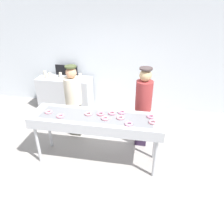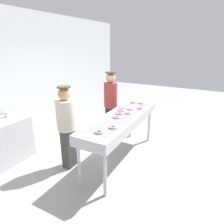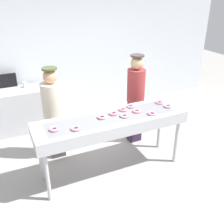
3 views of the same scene
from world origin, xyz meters
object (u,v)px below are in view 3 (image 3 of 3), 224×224
fryer_conveyor (112,123)px  menu_display (0,82)px  strawberry_donut_1 (75,128)px  strawberry_donut_3 (130,106)px  strawberry_donut_8 (159,102)px  strawberry_donut_9 (152,113)px  strawberry_donut_0 (102,117)px  strawberry_donut_6 (124,116)px  prep_counter (6,113)px  worker_assistant (136,95)px  paper_cup_4 (25,85)px  strawberry_donut_7 (113,113)px  strawberry_donut_4 (168,106)px  worker_baker (53,108)px  strawberry_donut_2 (137,111)px  strawberry_donut_5 (54,129)px  strawberry_donut_10 (123,109)px

fryer_conveyor → menu_display: menu_display is taller
strawberry_donut_1 → strawberry_donut_3: size_ratio=1.00×
strawberry_donut_8 → strawberry_donut_9: same height
strawberry_donut_0 → strawberry_donut_6: size_ratio=1.00×
prep_counter → strawberry_donut_9: bearing=-47.6°
worker_assistant → paper_cup_4: 2.31m
strawberry_donut_7 → menu_display: menu_display is taller
strawberry_donut_3 → strawberry_donut_4: size_ratio=1.00×
strawberry_donut_6 → prep_counter: (-1.61, 2.12, -0.55)m
strawberry_donut_7 → worker_baker: bearing=137.0°
worker_baker → strawberry_donut_2: bearing=149.9°
strawberry_donut_9 → worker_assistant: size_ratio=0.08×
strawberry_donut_2 → strawberry_donut_4: same height
strawberry_donut_5 → strawberry_donut_10: size_ratio=1.00×
strawberry_donut_1 → strawberry_donut_4: bearing=3.0°
fryer_conveyor → worker_baker: size_ratio=1.45×
strawberry_donut_10 → worker_baker: bearing=145.9°
worker_baker → strawberry_donut_7: bearing=141.8°
strawberry_donut_1 → worker_baker: (-0.09, 0.93, -0.06)m
strawberry_donut_10 → worker_assistant: worker_assistant is taller
fryer_conveyor → worker_baker: 1.06m
strawberry_donut_5 → prep_counter: bearing=104.7°
strawberry_donut_9 → worker_baker: size_ratio=0.08×
strawberry_donut_1 → strawberry_donut_10: (0.87, 0.27, 0.00)m
strawberry_donut_8 → menu_display: bearing=137.9°
strawberry_donut_7 → worker_assistant: worker_assistant is taller
prep_counter → strawberry_donut_6: bearing=-52.8°
strawberry_donut_0 → strawberry_donut_10: 0.42m
strawberry_donut_3 → strawberry_donut_6: size_ratio=1.00×
strawberry_donut_5 → strawberry_donut_3: bearing=9.8°
strawberry_donut_6 → strawberry_donut_10: size_ratio=1.00×
fryer_conveyor → strawberry_donut_4: size_ratio=17.70×
strawberry_donut_4 → menu_display: 3.37m
strawberry_donut_0 → strawberry_donut_10: same height
strawberry_donut_5 → worker_assistant: size_ratio=0.08×
strawberry_donut_6 → strawberry_donut_10: 0.22m
strawberry_donut_9 → worker_baker: 1.63m
fryer_conveyor → strawberry_donut_6: 0.22m
fryer_conveyor → prep_counter: size_ratio=1.61×
strawberry_donut_8 → prep_counter: (-2.38, 1.91, -0.55)m
strawberry_donut_8 → menu_display: size_ratio=0.21×
strawberry_donut_0 → worker_assistant: (0.95, 0.64, -0.03)m
strawberry_donut_2 → strawberry_donut_4: bearing=-5.2°
menu_display → strawberry_donut_1: bearing=-71.4°
prep_counter → paper_cup_4: bearing=11.7°
strawberry_donut_8 → menu_display: (-2.38, 2.15, 0.04)m
strawberry_donut_8 → worker_baker: size_ratio=0.08×
fryer_conveyor → strawberry_donut_6: bearing=-21.5°
strawberry_donut_3 → strawberry_donut_9: 0.41m
strawberry_donut_9 → strawberry_donut_6: bearing=165.7°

